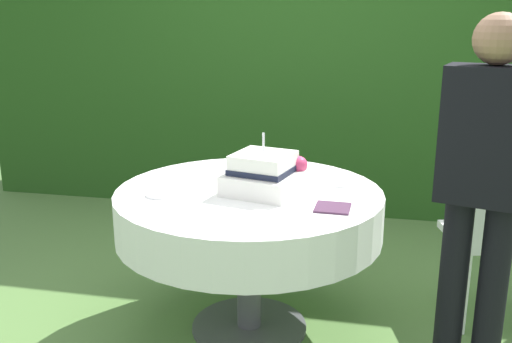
% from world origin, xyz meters
% --- Properties ---
extents(ground_plane, '(20.00, 20.00, 0.00)m').
position_xyz_m(ground_plane, '(0.00, 0.00, 0.00)').
color(ground_plane, '#547A3D').
extents(foliage_hedge, '(5.51, 0.63, 2.66)m').
position_xyz_m(foliage_hedge, '(0.00, 2.17, 1.33)').
color(foliage_hedge, '#234C19').
rests_on(foliage_hedge, ground_plane).
extents(cake_table, '(1.31, 1.31, 0.76)m').
position_xyz_m(cake_table, '(0.00, 0.00, 0.64)').
color(cake_table, '#4C4C51').
rests_on(cake_table, ground_plane).
extents(wedding_cake, '(0.40, 0.40, 0.29)m').
position_xyz_m(wedding_cake, '(0.08, -0.01, 0.85)').
color(wedding_cake, white).
rests_on(wedding_cake, cake_table).
extents(serving_plate_near, '(0.13, 0.13, 0.01)m').
position_xyz_m(serving_plate_near, '(-0.39, -0.17, 0.76)').
color(serving_plate_near, white).
rests_on(serving_plate_near, cake_table).
extents(serving_plate_far, '(0.11, 0.11, 0.01)m').
position_xyz_m(serving_plate_far, '(0.44, 0.18, 0.76)').
color(serving_plate_far, white).
rests_on(serving_plate_far, cake_table).
extents(napkin_stack, '(0.16, 0.16, 0.01)m').
position_xyz_m(napkin_stack, '(0.42, -0.19, 0.76)').
color(napkin_stack, '#4C2D47').
rests_on(napkin_stack, cake_table).
extents(garden_chair, '(0.49, 0.49, 0.89)m').
position_xyz_m(garden_chair, '(1.22, 0.29, 0.54)').
color(garden_chair, white).
rests_on(garden_chair, ground_plane).
extents(standing_person, '(0.40, 0.29, 1.60)m').
position_xyz_m(standing_person, '(1.03, -0.25, 0.93)').
color(standing_person, black).
rests_on(standing_person, ground_plane).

